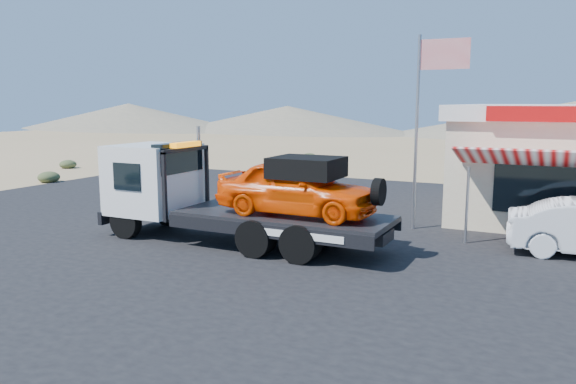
# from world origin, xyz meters

# --- Properties ---
(ground) EXTENTS (120.00, 120.00, 0.00)m
(ground) POSITION_xyz_m (0.00, 0.00, 0.00)
(ground) COLOR #967E55
(ground) RESTS_ON ground
(asphalt_lot) EXTENTS (32.00, 24.00, 0.02)m
(asphalt_lot) POSITION_xyz_m (2.00, 3.00, 0.01)
(asphalt_lot) COLOR black
(asphalt_lot) RESTS_ON ground
(tow_truck) EXTENTS (8.48, 2.51, 2.83)m
(tow_truck) POSITION_xyz_m (0.56, 0.44, 1.53)
(tow_truck) COLOR black
(tow_truck) RESTS_ON asphalt_lot
(flagpole) EXTENTS (1.55, 0.10, 6.00)m
(flagpole) POSITION_xyz_m (4.93, 4.50, 3.76)
(flagpole) COLOR #99999E
(flagpole) RESTS_ON asphalt_lot
(desert_scrub) EXTENTS (28.01, 37.03, 0.77)m
(desert_scrub) POSITION_xyz_m (-14.79, 9.48, 0.31)
(desert_scrub) COLOR #364625
(desert_scrub) RESTS_ON ground
(distant_hills) EXTENTS (126.00, 48.00, 4.20)m
(distant_hills) POSITION_xyz_m (-9.77, 55.14, 1.89)
(distant_hills) COLOR #726B59
(distant_hills) RESTS_ON ground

